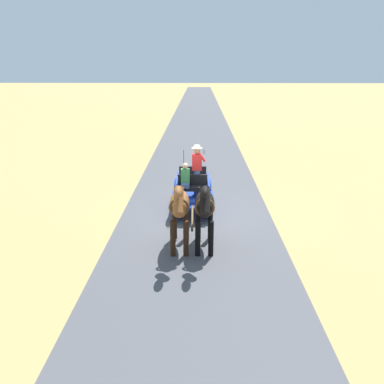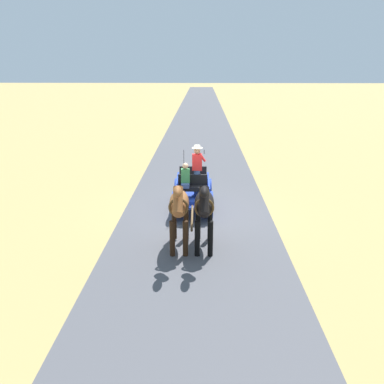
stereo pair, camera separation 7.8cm
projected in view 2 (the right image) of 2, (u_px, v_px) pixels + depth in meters
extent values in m
plane|color=tan|center=(196.00, 213.00, 13.73)|extent=(200.00, 200.00, 0.00)
cube|color=#4C4C51|center=(196.00, 213.00, 13.73)|extent=(5.33, 160.00, 0.01)
cube|color=#1E3899|center=(193.00, 193.00, 13.83)|extent=(1.23, 2.22, 0.12)
cube|color=#1E3899|center=(209.00, 186.00, 13.73)|extent=(0.09, 2.09, 0.44)
cube|color=#1E3899|center=(177.00, 186.00, 13.75)|extent=(0.09, 2.09, 0.44)
cube|color=#1E3899|center=(192.00, 207.00, 12.70)|extent=(1.08, 0.25, 0.08)
cube|color=#1E3899|center=(193.00, 187.00, 15.02)|extent=(0.72, 0.21, 0.06)
cube|color=black|center=(193.00, 188.00, 13.13)|extent=(1.02, 0.37, 0.14)
cube|color=black|center=(193.00, 181.00, 13.23)|extent=(1.02, 0.09, 0.44)
cube|color=black|center=(193.00, 179.00, 14.17)|extent=(1.02, 0.37, 0.14)
cube|color=black|center=(193.00, 172.00, 14.27)|extent=(1.02, 0.09, 0.44)
cylinder|color=#1E3899|center=(211.00, 205.00, 13.15)|extent=(0.11, 0.96, 0.96)
cylinder|color=black|center=(211.00, 205.00, 13.15)|extent=(0.12, 0.21, 0.21)
cylinder|color=#1E3899|center=(174.00, 205.00, 13.16)|extent=(0.11, 0.96, 0.96)
cylinder|color=black|center=(174.00, 205.00, 13.16)|extent=(0.12, 0.21, 0.21)
cylinder|color=#1E3899|center=(210.00, 191.00, 14.61)|extent=(0.11, 0.96, 0.96)
cylinder|color=black|center=(210.00, 191.00, 14.61)|extent=(0.12, 0.21, 0.21)
cylinder|color=#1E3899|center=(176.00, 191.00, 14.62)|extent=(0.11, 0.96, 0.96)
cylinder|color=black|center=(176.00, 191.00, 14.62)|extent=(0.12, 0.21, 0.21)
cylinder|color=brown|center=(192.00, 217.00, 11.76)|extent=(0.10, 2.00, 0.07)
cylinder|color=black|center=(184.00, 169.00, 12.91)|extent=(0.02, 0.02, 1.30)
cylinder|color=#384C7F|center=(197.00, 182.00, 13.35)|extent=(0.22, 0.22, 0.90)
cube|color=red|center=(197.00, 162.00, 13.12)|extent=(0.34, 0.22, 0.56)
sphere|color=#9E7051|center=(197.00, 151.00, 12.99)|extent=(0.22, 0.22, 0.22)
cylinder|color=beige|center=(197.00, 148.00, 12.96)|extent=(0.36, 0.36, 0.01)
cylinder|color=beige|center=(197.00, 147.00, 12.94)|extent=(0.20, 0.20, 0.10)
cylinder|color=red|center=(202.00, 157.00, 13.02)|extent=(0.26, 0.08, 0.32)
cube|color=black|center=(204.00, 152.00, 12.93)|extent=(0.02, 0.07, 0.14)
cube|color=#384C7F|center=(185.00, 185.00, 12.98)|extent=(0.28, 0.32, 0.14)
cube|color=#387F47|center=(185.00, 176.00, 12.99)|extent=(0.30, 0.20, 0.48)
sphere|color=tan|center=(185.00, 166.00, 12.88)|extent=(0.20, 0.20, 0.20)
ellipsoid|color=black|center=(204.00, 203.00, 10.75)|extent=(0.58, 1.57, 0.64)
cylinder|color=black|center=(210.00, 239.00, 10.50)|extent=(0.15, 0.15, 1.05)
cylinder|color=black|center=(197.00, 239.00, 10.51)|extent=(0.15, 0.15, 1.05)
cylinder|color=black|center=(210.00, 223.00, 11.54)|extent=(0.15, 0.15, 1.05)
cylinder|color=black|center=(198.00, 223.00, 11.55)|extent=(0.15, 0.15, 1.05)
cylinder|color=black|center=(204.00, 200.00, 9.83)|extent=(0.27, 0.65, 0.73)
ellipsoid|color=black|center=(204.00, 192.00, 9.52)|extent=(0.23, 0.54, 0.28)
cube|color=black|center=(204.00, 199.00, 9.84)|extent=(0.07, 0.50, 0.56)
cylinder|color=black|center=(204.00, 204.00, 11.55)|extent=(0.11, 0.11, 0.70)
torus|color=brown|center=(204.00, 208.00, 10.21)|extent=(0.55, 0.08, 0.55)
ellipsoid|color=brown|center=(179.00, 203.00, 10.76)|extent=(0.59, 1.57, 0.64)
cylinder|color=black|center=(185.00, 239.00, 10.52)|extent=(0.15, 0.15, 1.05)
cylinder|color=black|center=(172.00, 239.00, 10.52)|extent=(0.15, 0.15, 1.05)
cylinder|color=black|center=(186.00, 223.00, 11.55)|extent=(0.15, 0.15, 1.05)
cylinder|color=black|center=(174.00, 223.00, 11.55)|extent=(0.15, 0.15, 1.05)
cylinder|color=brown|center=(178.00, 200.00, 9.84)|extent=(0.27, 0.65, 0.73)
ellipsoid|color=brown|center=(177.00, 192.00, 9.53)|extent=(0.23, 0.54, 0.28)
cube|color=black|center=(178.00, 199.00, 9.84)|extent=(0.07, 0.50, 0.56)
cylinder|color=black|center=(180.00, 204.00, 11.56)|extent=(0.11, 0.11, 0.70)
torus|color=brown|center=(178.00, 207.00, 10.22)|extent=(0.55, 0.08, 0.55)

